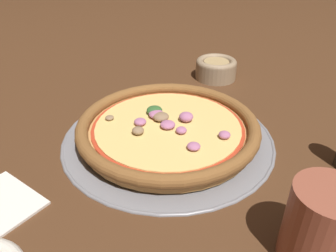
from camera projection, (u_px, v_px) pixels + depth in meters
ground_plane at (168, 138)px, 0.61m from camera, size 3.00×3.00×0.00m
pizza_tray at (168, 137)px, 0.61m from camera, size 0.39×0.39×0.01m
pizza at (168, 127)px, 0.60m from camera, size 0.33×0.33×0.04m
bowl_near at (216, 68)px, 0.83m from camera, size 0.10×0.10×0.05m
drinking_cup at (321, 227)px, 0.36m from camera, size 0.08×0.08×0.10m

